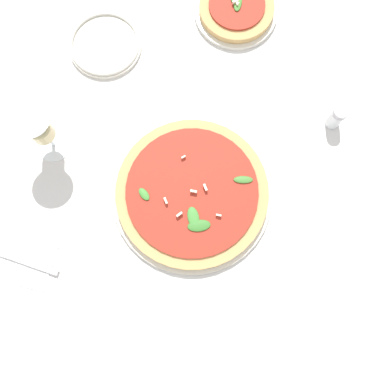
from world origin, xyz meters
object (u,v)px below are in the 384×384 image
object	(u,v)px
fork	(12,257)
shaker_pepper	(336,117)
pizza_arugula_main	(192,193)
pizza_personal_side	(236,9)
wine_glass	(37,127)
side_plate_white	(105,45)

from	to	relation	value
fork	shaker_pepper	bearing A→B (deg)	-137.94
pizza_arugula_main	fork	bearing A→B (deg)	24.04
pizza_personal_side	pizza_arugula_main	bearing A→B (deg)	81.28
pizza_personal_side	wine_glass	bearing A→B (deg)	42.99
wine_glass	fork	distance (m)	0.27
pizza_arugula_main	fork	world-z (taller)	pizza_arugula_main
side_plate_white	pizza_personal_side	bearing A→B (deg)	-159.69
wine_glass	side_plate_white	distance (m)	0.28
fork	shaker_pepper	world-z (taller)	shaker_pepper
pizza_personal_side	side_plate_white	distance (m)	0.31
shaker_pepper	fork	bearing A→B (deg)	27.95
pizza_personal_side	side_plate_white	size ratio (longest dim) A/B	1.16
side_plate_white	shaker_pepper	distance (m)	0.54
fork	wine_glass	bearing A→B (deg)	-87.06
pizza_arugula_main	fork	xyz separation A→B (m)	(0.36, 0.16, -0.01)
pizza_personal_side	side_plate_white	bearing A→B (deg)	20.31
pizza_arugula_main	shaker_pepper	distance (m)	0.35
side_plate_white	wine_glass	bearing A→B (deg)	70.81
pizza_arugula_main	pizza_personal_side	distance (m)	0.45
shaker_pepper	wine_glass	bearing A→B (deg)	9.22
side_plate_white	shaker_pepper	xyz separation A→B (m)	(-0.52, 0.15, 0.02)
pizza_arugula_main	fork	distance (m)	0.40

